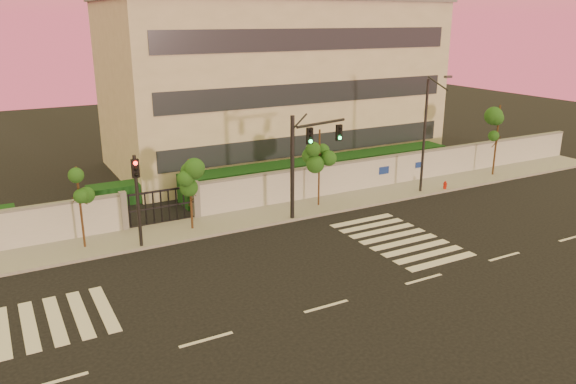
% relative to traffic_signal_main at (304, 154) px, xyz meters
% --- Properties ---
extents(ground, '(120.00, 120.00, 0.00)m').
position_rel_traffic_signal_main_xyz_m(ground, '(-4.35, -9.22, -3.73)').
color(ground, black).
rests_on(ground, ground).
extents(sidewalk, '(60.00, 3.00, 0.15)m').
position_rel_traffic_signal_main_xyz_m(sidewalk, '(-4.35, 1.28, -3.66)').
color(sidewalk, gray).
rests_on(sidewalk, ground).
extents(perimeter_wall, '(60.00, 0.36, 2.20)m').
position_rel_traffic_signal_main_xyz_m(perimeter_wall, '(-4.24, 2.78, -2.66)').
color(perimeter_wall, '#B3B6BB').
rests_on(perimeter_wall, ground).
extents(hedge_row, '(41.00, 4.25, 1.80)m').
position_rel_traffic_signal_main_xyz_m(hedge_row, '(-3.18, 5.52, -2.92)').
color(hedge_row, '#103615').
rests_on(hedge_row, ground).
extents(institutional_building, '(24.40, 12.40, 12.25)m').
position_rel_traffic_signal_main_xyz_m(institutional_building, '(4.65, 12.76, 2.42)').
color(institutional_building, '#BAB69D').
rests_on(institutional_building, ground).
extents(road_markings, '(57.00, 7.62, 0.02)m').
position_rel_traffic_signal_main_xyz_m(road_markings, '(-5.93, -5.46, -3.72)').
color(road_markings, silver).
rests_on(road_markings, ground).
extents(street_tree_c, '(1.34, 1.07, 4.19)m').
position_rel_traffic_signal_main_xyz_m(street_tree_c, '(-11.65, 1.27, -0.65)').
color(street_tree_c, '#382314').
rests_on(street_tree_c, ground).
extents(street_tree_d, '(1.45, 1.16, 3.92)m').
position_rel_traffic_signal_main_xyz_m(street_tree_d, '(-6.17, 1.16, -0.84)').
color(street_tree_d, '#382314').
rests_on(street_tree_d, ground).
extents(street_tree_e, '(1.33, 1.06, 4.72)m').
position_rel_traffic_signal_main_xyz_m(street_tree_e, '(1.76, 1.27, -0.27)').
color(street_tree_e, '#382314').
rests_on(street_tree_e, ground).
extents(street_tree_f, '(1.57, 1.25, 5.10)m').
position_rel_traffic_signal_main_xyz_m(street_tree_f, '(16.27, 1.11, 0.02)').
color(street_tree_f, '#382314').
rests_on(street_tree_f, ground).
extents(traffic_signal_main, '(3.70, 0.98, 5.91)m').
position_rel_traffic_signal_main_xyz_m(traffic_signal_main, '(0.00, 0.00, 0.00)').
color(traffic_signal_main, black).
rests_on(traffic_signal_main, ground).
extents(traffic_signal_secondary, '(0.37, 0.35, 4.71)m').
position_rel_traffic_signal_main_xyz_m(traffic_signal_secondary, '(-9.20, 0.03, -0.74)').
color(traffic_signal_secondary, black).
rests_on(traffic_signal_secondary, ground).
extents(streetlight_east, '(0.46, 1.84, 7.63)m').
position_rel_traffic_signal_main_xyz_m(streetlight_east, '(9.01, 0.34, 0.39)').
color(streetlight_east, black).
rests_on(streetlight_east, ground).
extents(fire_hydrant, '(0.26, 0.25, 0.67)m').
position_rel_traffic_signal_main_xyz_m(fire_hydrant, '(10.73, 0.08, -3.40)').
color(fire_hydrant, '#AE170B').
rests_on(fire_hydrant, ground).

